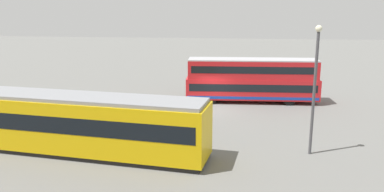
{
  "coord_description": "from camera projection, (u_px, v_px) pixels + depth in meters",
  "views": [
    {
      "loc": [
        -2.41,
        29.42,
        7.81
      ],
      "look_at": [
        1.35,
        2.58,
        1.61
      ],
      "focal_mm": 34.96,
      "sensor_mm": 36.0,
      "label": 1
    }
  ],
  "objects": [
    {
      "name": "info_sign",
      "position": [
        41.0,
        104.0,
        25.17
      ],
      "size": [
        0.93,
        0.15,
        2.5
      ],
      "color": "slate",
      "rests_on": "ground"
    },
    {
      "name": "tram_yellow",
      "position": [
        78.0,
        123.0,
        20.73
      ],
      "size": [
        14.84,
        4.24,
        3.3
      ],
      "color": "#E5B70C",
      "rests_on": "ground"
    },
    {
      "name": "ground_plane",
      "position": [
        213.0,
        109.0,
        30.47
      ],
      "size": [
        160.0,
        160.0,
        0.0
      ],
      "primitive_type": "plane",
      "color": "slate"
    },
    {
      "name": "pedestrian_near_railing",
      "position": [
        129.0,
        104.0,
        27.85
      ],
      "size": [
        0.45,
        0.45,
        1.79
      ],
      "color": "black",
      "rests_on": "ground"
    },
    {
      "name": "pedestrian_crossing",
      "position": [
        190.0,
        117.0,
        24.52
      ],
      "size": [
        0.41,
        0.41,
        1.67
      ],
      "color": "#33384C",
      "rests_on": "ground"
    },
    {
      "name": "street_lamp",
      "position": [
        315.0,
        81.0,
        19.98
      ],
      "size": [
        0.36,
        0.36,
        7.08
      ],
      "color": "#4C4C51",
      "rests_on": "ground"
    },
    {
      "name": "double_decker_bus",
      "position": [
        252.0,
        80.0,
        32.44
      ],
      "size": [
        11.44,
        3.28,
        3.77
      ],
      "color": "red",
      "rests_on": "ground"
    },
    {
      "name": "pedestrian_railing",
      "position": [
        118.0,
        118.0,
        25.19
      ],
      "size": [
        9.12,
        0.32,
        1.08
      ],
      "color": "gray",
      "rests_on": "ground"
    }
  ]
}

